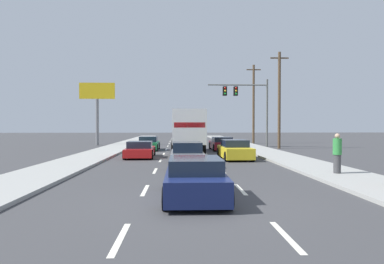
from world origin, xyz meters
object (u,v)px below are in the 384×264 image
car_yellow (235,150)px  car_gray (187,155)px  box_truck (187,129)px  utility_pole_mid (279,99)px  car_green (149,144)px  car_navy (195,179)px  car_maroon (222,144)px  roadside_billboard (97,101)px  pedestrian_mid_block (337,153)px  traffic_signal_mast (243,97)px  utility_pole_far (254,103)px  car_red (140,150)px

car_yellow → car_gray: bearing=-129.7°
box_truck → utility_pole_mid: utility_pole_mid is taller
car_green → car_navy: (3.29, -20.38, 0.03)m
box_truck → utility_pole_mid: (9.25, 5.30, 2.89)m
car_green → car_maroon: bearing=-1.7°
car_navy → roadside_billboard: (-9.88, 28.21, 4.53)m
box_truck → pedestrian_mid_block: size_ratio=5.14×
car_green → car_navy: size_ratio=0.96×
car_yellow → pedestrian_mid_block: size_ratio=2.50×
traffic_signal_mast → utility_pole_mid: bearing=-34.9°
car_yellow → utility_pole_far: bearing=73.5°
car_green → pedestrian_mid_block: pedestrian_mid_block is taller
car_navy → car_maroon: car_navy is taller
car_green → car_gray: 12.75m
utility_pole_mid → utility_pole_far: 9.08m
roadside_billboard → pedestrian_mid_block: bearing=-55.5°
roadside_billboard → utility_pole_far: bearing=8.6°
car_green → car_red: (0.03, -7.02, -0.04)m
utility_pole_far → roadside_billboard: bearing=-171.4°
car_gray → utility_pole_far: utility_pole_far is taller
car_navy → traffic_signal_mast: traffic_signal_mast is taller
box_truck → car_yellow: 5.74m
car_gray → utility_pole_far: 25.10m
car_red → car_maroon: (6.74, 6.82, 0.04)m
car_green → utility_pole_far: (12.23, 10.68, 4.52)m
traffic_signal_mast → roadside_billboard: bearing=166.1°
car_maroon → traffic_signal_mast: bearing=55.1°
car_maroon → pedestrian_mid_block: size_ratio=2.39×
car_green → car_gray: (3.24, -12.33, 0.06)m
car_navy → car_yellow: size_ratio=0.93×
car_green → traffic_signal_mast: 11.31m
car_gray → utility_pole_far: bearing=68.7°
car_red → roadside_billboard: 16.89m
car_navy → utility_pole_mid: utility_pole_mid is taller
traffic_signal_mast → box_truck: bearing=-129.1°
utility_pole_mid → pedestrian_mid_block: utility_pole_mid is taller
car_red → utility_pole_far: bearing=55.4°
car_yellow → utility_pole_mid: 12.40m
traffic_signal_mast → roadside_billboard: (-16.16, 4.01, -0.10)m
roadside_billboard → car_gray: bearing=-64.0°
utility_pole_mid → car_yellow: bearing=-121.7°
car_maroon → traffic_signal_mast: 6.75m
utility_pole_mid → utility_pole_far: utility_pole_far is taller
car_green → utility_pole_mid: size_ratio=0.42×
car_red → roadside_billboard: roadside_billboard is taller
utility_pole_far → roadside_billboard: (-18.82, -2.86, 0.04)m
box_truck → pedestrian_mid_block: box_truck is taller
traffic_signal_mast → utility_pole_mid: 3.85m
car_red → utility_pole_mid: utility_pole_mid is taller
box_truck → traffic_signal_mast: 10.19m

